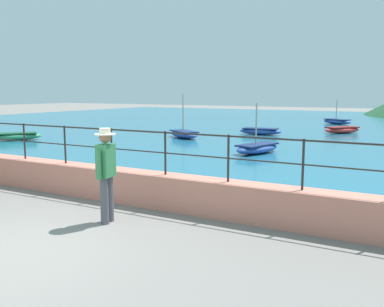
# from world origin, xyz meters

# --- Properties ---
(ground_plane) EXTENTS (120.00, 120.00, 0.00)m
(ground_plane) POSITION_xyz_m (0.00, 0.00, 0.00)
(ground_plane) COLOR slate
(promenade_wall) EXTENTS (20.00, 0.56, 0.70)m
(promenade_wall) POSITION_xyz_m (0.00, 3.20, 0.35)
(promenade_wall) COLOR tan
(promenade_wall) RESTS_ON ground
(railing) EXTENTS (18.44, 0.04, 0.90)m
(railing) POSITION_xyz_m (-0.00, 3.20, 1.31)
(railing) COLOR #282623
(railing) RESTS_ON promenade_wall
(lake_water) EXTENTS (64.00, 44.32, 0.06)m
(lake_water) POSITION_xyz_m (0.00, 25.84, 0.03)
(lake_water) COLOR #236B89
(lake_water) RESTS_ON ground
(person_walking) EXTENTS (0.38, 0.56, 1.75)m
(person_walking) POSITION_xyz_m (0.32, 1.81, 0.98)
(person_walking) COLOR #4C4C56
(person_walking) RESTS_ON ground
(boat_0) EXTENTS (2.42, 2.00, 2.22)m
(boat_0) POSITION_xyz_m (-5.44, 14.43, 0.26)
(boat_0) COLOR #2D4C9E
(boat_0) RESTS_ON lake_water
(boat_1) EXTENTS (2.45, 1.90, 1.74)m
(boat_1) POSITION_xyz_m (-0.45, 27.64, 0.26)
(boat_1) COLOR #2D4C9E
(boat_1) RESTS_ON lake_water
(boat_2) EXTENTS (1.45, 2.45, 1.91)m
(boat_2) POSITION_xyz_m (-0.28, 11.17, 0.26)
(boat_2) COLOR #2D4C9E
(boat_2) RESTS_ON lake_water
(boat_3) EXTENTS (2.14, 2.36, 0.36)m
(boat_3) POSITION_xyz_m (1.10, 20.89, 0.26)
(boat_3) COLOR red
(boat_3) RESTS_ON lake_water
(boat_4) EXTENTS (2.15, 2.35, 0.36)m
(boat_4) POSITION_xyz_m (-11.97, 9.59, 0.26)
(boat_4) COLOR #338C59
(boat_4) RESTS_ON lake_water
(boat_5) EXTENTS (2.38, 1.12, 0.36)m
(boat_5) POSITION_xyz_m (-2.62, 17.84, 0.26)
(boat_5) COLOR #2D4C9E
(boat_5) RESTS_ON lake_water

